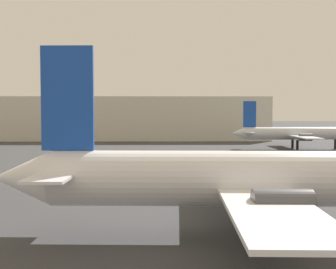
# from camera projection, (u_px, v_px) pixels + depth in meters

# --- Properties ---
(airplane_at_gate) EXTENTS (34.10, 25.67, 11.61)m
(airplane_at_gate) POSITION_uv_depth(u_px,v_px,m) (267.00, 178.00, 27.29)
(airplane_at_gate) COLOR white
(airplane_at_gate) RESTS_ON ground_plane
(airplane_distant) EXTENTS (27.33, 23.11, 9.48)m
(airplane_distant) POSITION_uv_depth(u_px,v_px,m) (299.00, 133.00, 89.66)
(airplane_distant) COLOR silver
(airplane_distant) RESTS_ON ground_plane
(terminal_building) EXTENTS (83.05, 23.59, 11.08)m
(terminal_building) POSITION_uv_depth(u_px,v_px,m) (109.00, 118.00, 122.98)
(terminal_building) COLOR beige
(terminal_building) RESTS_ON ground_plane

